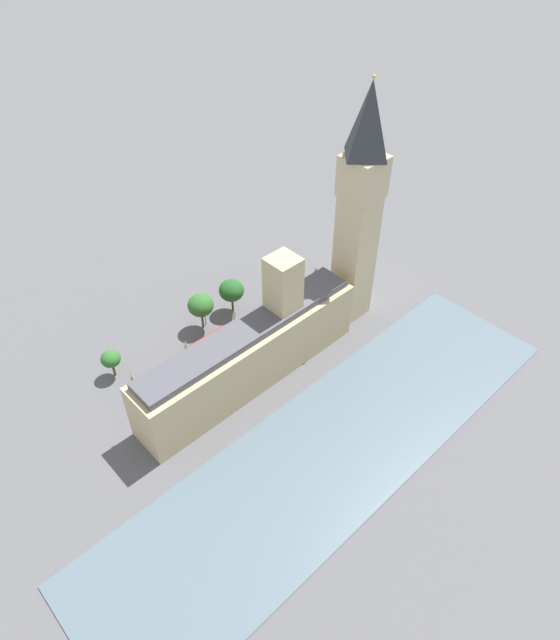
{
  "coord_description": "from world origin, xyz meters",
  "views": [
    {
      "loc": [
        -69.68,
        54.45,
        95.68
      ],
      "look_at": [
        1.0,
        -12.17,
        8.67
      ],
      "focal_mm": 31.11,
      "sensor_mm": 36.0,
      "label": 1
    }
  ],
  "objects_px": {
    "parliament_building": "(253,349)",
    "pedestrian_opposite_hall": "(189,384)",
    "plane_tree_trailing": "(232,290)",
    "car_silver_far_end": "(180,371)",
    "double_decker_bus_by_river_gate": "(211,344)",
    "car_white_corner": "(137,387)",
    "clock_tower": "(360,206)",
    "street_lamp_slot_10": "(204,311)",
    "plane_tree_near_tower": "(201,305)",
    "pedestrian_leading": "(181,391)",
    "pedestrian_kerbside": "(239,352)",
    "car_yellow_cab_midblock": "(259,318)",
    "plane_tree_under_trees": "(111,359)"
  },
  "relations": [
    {
      "from": "clock_tower",
      "to": "plane_tree_near_tower",
      "type": "relative_size",
      "value": 5.94
    },
    {
      "from": "car_white_corner",
      "to": "plane_tree_trailing",
      "type": "height_order",
      "value": "plane_tree_trailing"
    },
    {
      "from": "pedestrian_opposite_hall",
      "to": "plane_tree_near_tower",
      "type": "xyz_separation_m",
      "value": [
        13.8,
        -14.56,
        6.61
      ]
    },
    {
      "from": "double_decker_bus_by_river_gate",
      "to": "street_lamp_slot_10",
      "type": "height_order",
      "value": "street_lamp_slot_10"
    },
    {
      "from": "clock_tower",
      "to": "car_yellow_cab_midblock",
      "type": "xyz_separation_m",
      "value": [
        13.14,
        19.94,
        -30.12
      ]
    },
    {
      "from": "clock_tower",
      "to": "double_decker_bus_by_river_gate",
      "type": "xyz_separation_m",
      "value": [
        12.46,
        35.97,
        -28.37
      ]
    },
    {
      "from": "car_yellow_cab_midblock",
      "to": "clock_tower",
      "type": "bearing_deg",
      "value": 57.45
    },
    {
      "from": "pedestrian_kerbside",
      "to": "street_lamp_slot_10",
      "type": "distance_m",
      "value": 14.71
    },
    {
      "from": "pedestrian_leading",
      "to": "plane_tree_near_tower",
      "type": "bearing_deg",
      "value": -176.11
    },
    {
      "from": "clock_tower",
      "to": "plane_tree_trailing",
      "type": "bearing_deg",
      "value": 47.3
    },
    {
      "from": "clock_tower",
      "to": "pedestrian_opposite_hall",
      "type": "bearing_deg",
      "value": 81.33
    },
    {
      "from": "pedestrian_leading",
      "to": "street_lamp_slot_10",
      "type": "relative_size",
      "value": 0.23
    },
    {
      "from": "clock_tower",
      "to": "pedestrian_opposite_hall",
      "type": "xyz_separation_m",
      "value": [
        7.11,
        46.66,
        -30.31
      ]
    },
    {
      "from": "clock_tower",
      "to": "plane_tree_under_trees",
      "type": "relative_size",
      "value": 8.31
    },
    {
      "from": "car_yellow_cab_midblock",
      "to": "car_white_corner",
      "type": "xyz_separation_m",
      "value": [
        1.2,
        35.93,
        -0.0
      ]
    },
    {
      "from": "double_decker_bus_by_river_gate",
      "to": "pedestrian_kerbside",
      "type": "relative_size",
      "value": 6.24
    },
    {
      "from": "plane_tree_trailing",
      "to": "clock_tower",
      "type": "bearing_deg",
      "value": -132.7
    },
    {
      "from": "clock_tower",
      "to": "car_silver_far_end",
      "type": "bearing_deg",
      "value": 75.47
    },
    {
      "from": "pedestrian_leading",
      "to": "plane_tree_trailing",
      "type": "distance_m",
      "value": 30.68
    },
    {
      "from": "car_yellow_cab_midblock",
      "to": "car_white_corner",
      "type": "distance_m",
      "value": 35.95
    },
    {
      "from": "pedestrian_leading",
      "to": "plane_tree_trailing",
      "type": "relative_size",
      "value": 0.16
    },
    {
      "from": "car_silver_far_end",
      "to": "street_lamp_slot_10",
      "type": "distance_m",
      "value": 18.03
    },
    {
      "from": "pedestrian_leading",
      "to": "plane_tree_near_tower",
      "type": "xyz_separation_m",
      "value": [
        14.0,
        -17.05,
        6.59
      ]
    },
    {
      "from": "car_white_corner",
      "to": "plane_tree_trailing",
      "type": "bearing_deg",
      "value": -82.84
    },
    {
      "from": "car_white_corner",
      "to": "plane_tree_near_tower",
      "type": "bearing_deg",
      "value": -78.18
    },
    {
      "from": "plane_tree_near_tower",
      "to": "plane_tree_under_trees",
      "type": "bearing_deg",
      "value": 87.68
    },
    {
      "from": "parliament_building",
      "to": "pedestrian_kerbside",
      "type": "distance_m",
      "value": 11.18
    },
    {
      "from": "clock_tower",
      "to": "plane_tree_trailing",
      "type": "relative_size",
      "value": 6.24
    },
    {
      "from": "pedestrian_leading",
      "to": "plane_tree_under_trees",
      "type": "height_order",
      "value": "plane_tree_under_trees"
    },
    {
      "from": "pedestrian_opposite_hall",
      "to": "plane_tree_under_trees",
      "type": "xyz_separation_m",
      "value": [
        14.81,
        10.42,
        4.55
      ]
    },
    {
      "from": "car_silver_far_end",
      "to": "pedestrian_leading",
      "type": "distance_m",
      "value": 5.98
    },
    {
      "from": "clock_tower",
      "to": "pedestrian_opposite_hall",
      "type": "relative_size",
      "value": 38.74
    },
    {
      "from": "plane_tree_under_trees",
      "to": "pedestrian_leading",
      "type": "bearing_deg",
      "value": -152.15
    },
    {
      "from": "pedestrian_opposite_hall",
      "to": "plane_tree_near_tower",
      "type": "height_order",
      "value": "plane_tree_near_tower"
    },
    {
      "from": "pedestrian_kerbside",
      "to": "pedestrian_opposite_hall",
      "type": "bearing_deg",
      "value": -35.75
    },
    {
      "from": "street_lamp_slot_10",
      "to": "car_silver_far_end",
      "type": "bearing_deg",
      "value": 122.38
    },
    {
      "from": "car_silver_far_end",
      "to": "pedestrian_opposite_hall",
      "type": "height_order",
      "value": "car_silver_far_end"
    },
    {
      "from": "double_decker_bus_by_river_gate",
      "to": "plane_tree_under_trees",
      "type": "relative_size",
      "value": 1.46
    },
    {
      "from": "plane_tree_trailing",
      "to": "pedestrian_leading",
      "type": "bearing_deg",
      "value": 117.31
    },
    {
      "from": "car_yellow_cab_midblock",
      "to": "double_decker_bus_by_river_gate",
      "type": "xyz_separation_m",
      "value": [
        -0.68,
        16.03,
        1.75
      ]
    },
    {
      "from": "parliament_building",
      "to": "car_white_corner",
      "type": "relative_size",
      "value": 13.8
    },
    {
      "from": "car_silver_far_end",
      "to": "plane_tree_trailing",
      "type": "relative_size",
      "value": 0.45
    },
    {
      "from": "car_yellow_cab_midblock",
      "to": "car_silver_far_end",
      "type": "distance_m",
      "value": 25.91
    },
    {
      "from": "parliament_building",
      "to": "pedestrian_opposite_hall",
      "type": "height_order",
      "value": "parliament_building"
    },
    {
      "from": "parliament_building",
      "to": "plane_tree_trailing",
      "type": "distance_m",
      "value": 24.09
    },
    {
      "from": "double_decker_bus_by_river_gate",
      "to": "plane_tree_near_tower",
      "type": "distance_m",
      "value": 10.4
    },
    {
      "from": "plane_tree_near_tower",
      "to": "clock_tower",
      "type": "bearing_deg",
      "value": -123.08
    },
    {
      "from": "double_decker_bus_by_river_gate",
      "to": "plane_tree_trailing",
      "type": "distance_m",
      "value": 16.39
    },
    {
      "from": "pedestrian_kerbside",
      "to": "plane_tree_near_tower",
      "type": "distance_m",
      "value": 15.24
    },
    {
      "from": "car_silver_far_end",
      "to": "street_lamp_slot_10",
      "type": "xyz_separation_m",
      "value": [
        9.44,
        -14.89,
        3.77
      ]
    }
  ]
}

